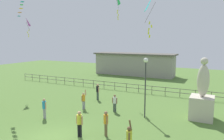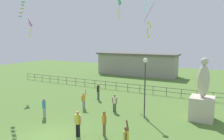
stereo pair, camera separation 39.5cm
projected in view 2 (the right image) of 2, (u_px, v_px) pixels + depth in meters
The scene contains 14 objects.
ground_plane at pixel (49, 139), 13.58m from camera, with size 80.00×80.00×0.00m, color #517533.
statue_monument at pixel (202, 101), 16.68m from camera, with size 1.75×1.75×4.84m.
lamppost at pixel (145, 75), 16.79m from camera, with size 0.36×0.36×4.79m.
person_0 at pixel (126, 139), 11.41m from camera, with size 0.31×0.52×1.95m.
person_1 at pixel (104, 122), 13.89m from camera, with size 0.39×0.37×1.65m.
person_3 at pixel (98, 91), 22.28m from camera, with size 0.46×0.31×1.69m.
person_4 at pixel (115, 102), 18.55m from camera, with size 0.46×0.28×1.53m.
person_5 at pixel (44, 107), 17.11m from camera, with size 0.48×0.30×1.61m.
person_6 at pixel (84, 99), 19.32m from camera, with size 0.36×0.44×1.78m.
person_7 at pixel (78, 122), 13.77m from camera, with size 0.51×0.31×1.70m.
kite_3 at pixel (154, 3), 14.19m from camera, with size 1.19×1.30×3.04m.
kite_4 at pixel (28, 23), 24.49m from camera, with size 0.93×0.79×2.15m.
waterfront_railing at pixel (132, 87), 25.87m from camera, with size 36.02×0.06×0.95m.
pavilion_building at pixel (137, 64), 38.11m from camera, with size 14.38×3.91×3.85m.
Camera 2 is at (9.48, -9.53, 6.15)m, focal length 34.72 mm.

